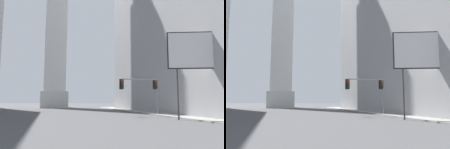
{
  "view_description": "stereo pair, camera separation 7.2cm",
  "coord_description": "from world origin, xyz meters",
  "views": [
    {
      "loc": [
        -1.59,
        -0.45,
        1.92
      ],
      "look_at": [
        8.67,
        34.78,
        6.35
      ],
      "focal_mm": 35.0,
      "sensor_mm": 36.0,
      "label": 1
    },
    {
      "loc": [
        -1.52,
        -0.47,
        1.92
      ],
      "look_at": [
        8.67,
        34.78,
        6.35
      ],
      "focal_mm": 35.0,
      "sensor_mm": 36.0,
      "label": 2
    }
  ],
  "objects": [
    {
      "name": "billboard_sign",
      "position": [
        12.97,
        18.46,
        6.97
      ],
      "size": [
        5.5,
        2.16,
        9.13
      ],
      "color": "#3F3F42",
      "rests_on": "ground_plane"
    },
    {
      "name": "obelisk",
      "position": [
        0.0,
        63.5,
        30.09
      ],
      "size": [
        7.3,
        7.3,
        62.42
      ],
      "color": "silver",
      "rests_on": "ground_plane"
    },
    {
      "name": "traffic_light_mid_right",
      "position": [
        10.58,
        26.0,
        3.68
      ],
      "size": [
        5.52,
        0.52,
        4.82
      ],
      "color": "slate",
      "rests_on": "ground_plane"
    },
    {
      "name": "sidewalk_right",
      "position": [
        14.61,
        22.86,
        0.07
      ],
      "size": [
        5.0,
        76.2,
        0.15
      ],
      "primitive_type": "cube",
      "color": "gray",
      "rests_on": "ground_plane"
    }
  ]
}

